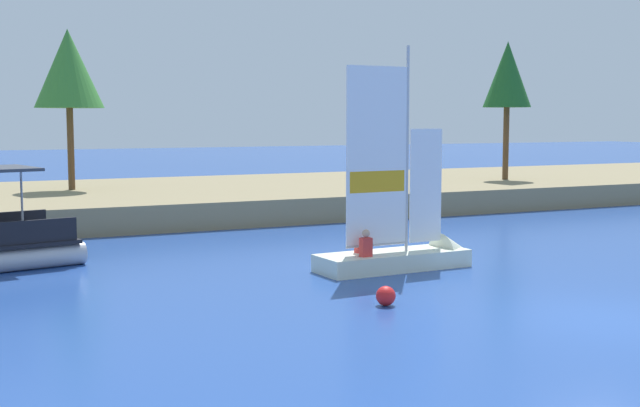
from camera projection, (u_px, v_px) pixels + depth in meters
name	position (u px, v px, depth m)	size (l,w,h in m)	color
ground_plane	(607.00, 320.00, 15.98)	(200.00, 200.00, 0.00)	#234793
shore_bank	(225.00, 197.00, 36.06)	(80.00, 13.49, 0.97)	#897A56
shoreline_tree_midleft	(68.00, 69.00, 33.62)	(2.78, 2.78, 6.55)	brown
shoreline_tree_centre	(507.00, 75.00, 39.56)	(2.29, 2.29, 6.60)	brown
sailboat	(414.00, 250.00, 21.67)	(4.65, 1.54, 6.11)	silver
channel_buoy	(386.00, 296.00, 17.18)	(0.41, 0.41, 0.41)	red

